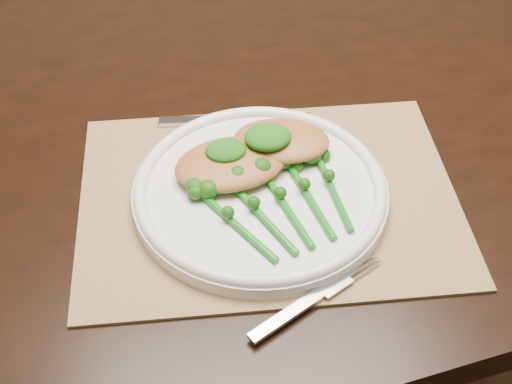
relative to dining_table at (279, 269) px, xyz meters
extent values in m
cube|color=black|center=(0.00, 0.00, 0.35)|extent=(1.71, 1.12, 0.04)
cube|color=olive|center=(-0.06, -0.19, 0.37)|extent=(0.46, 0.35, 0.00)
cylinder|color=white|center=(-0.07, -0.19, 0.39)|extent=(0.30, 0.30, 0.02)
torus|color=white|center=(-0.07, -0.19, 0.40)|extent=(0.29, 0.29, 0.02)
cube|color=silver|center=(-0.14, -0.04, 0.38)|extent=(0.08, 0.02, 0.01)
cube|color=silver|center=(-0.04, -0.05, 0.38)|extent=(0.12, 0.03, 0.00)
cube|color=silver|center=(-0.07, -0.36, 0.38)|extent=(0.09, 0.06, 0.01)
ellipsoid|color=#AF6932|center=(-0.10, -0.16, 0.41)|extent=(0.14, 0.11, 0.03)
ellipsoid|color=#AF6932|center=(-0.03, -0.13, 0.41)|extent=(0.13, 0.10, 0.02)
ellipsoid|color=#104A0A|center=(-0.10, -0.15, 0.42)|extent=(0.05, 0.04, 0.02)
ellipsoid|color=#104A0A|center=(-0.05, -0.14, 0.43)|extent=(0.06, 0.05, 0.02)
camera|label=1|loc=(-0.17, -0.77, 0.97)|focal=50.00mm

